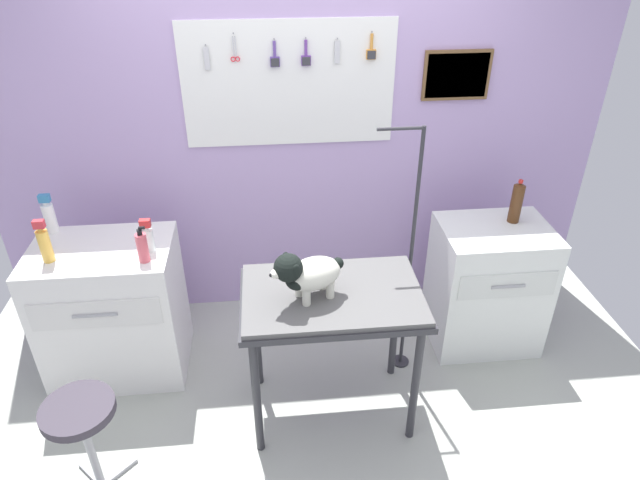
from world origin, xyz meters
The scene contains 13 objects.
ground centered at (0.00, 0.00, -0.02)m, with size 4.40×4.00×0.04m, color #A7ABA1.
rear_wall_panel centered at (0.00, 1.28, 1.17)m, with size 4.00×0.11×2.30m.
grooming_table centered at (0.09, 0.16, 0.75)m, with size 0.95×0.61×0.85m.
grooming_arm centered at (0.57, 0.49, 0.75)m, with size 0.30×0.11×1.60m.
dog centered at (-0.05, 0.12, 1.00)m, with size 0.39×0.27×0.29m.
counter_left centered at (-1.19, 0.65, 0.44)m, with size 0.80×0.58×0.88m.
cabinet_right centered at (1.17, 0.69, 0.43)m, with size 0.68×0.54×0.85m.
stool centered at (-1.14, -0.24, 0.48)m, with size 0.34×0.34×0.59m.
pump_bottle_white centered at (-0.89, 0.61, 0.97)m, with size 0.06×0.06×0.20m.
conditioner_bottle centered at (-0.90, 0.50, 0.97)m, with size 0.06×0.06×0.21m.
spray_bottle_short centered at (-1.42, 0.55, 0.99)m, with size 0.06×0.06×0.25m.
spray_bottle_tall centered at (-1.50, 0.88, 0.99)m, with size 0.07×0.07×0.24m.
soda_bottle centered at (1.30, 0.77, 0.99)m, with size 0.07×0.07×0.28m.
Camera 1 is at (-0.21, -2.11, 2.56)m, focal length 31.12 mm.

